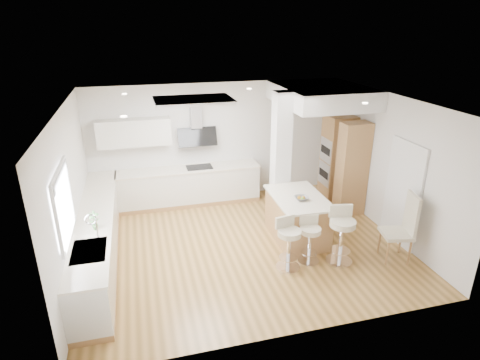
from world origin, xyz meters
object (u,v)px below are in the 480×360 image
object	(u,v)px
dining_chair	(404,225)
bar_stool_a	(288,241)
peninsula	(297,217)
bar_stool_c	(341,232)
bar_stool_b	(310,237)

from	to	relation	value
dining_chair	bar_stool_a	bearing A→B (deg)	-174.55
peninsula	bar_stool_c	xyz separation A→B (m)	(0.42, -1.01, 0.14)
bar_stool_b	peninsula	bearing A→B (deg)	90.40
peninsula	bar_stool_b	size ratio (longest dim) A/B	1.72
bar_stool_b	dining_chair	bearing A→B (deg)	-3.99
bar_stool_b	dining_chair	world-z (taller)	dining_chair
bar_stool_a	dining_chair	xyz separation A→B (m)	(2.10, -0.26, 0.15)
peninsula	bar_stool_a	world-z (taller)	peninsula
peninsula	bar_stool_a	xyz separation A→B (m)	(-0.56, -0.96, 0.08)
peninsula	dining_chair	size ratio (longest dim) A/B	1.16
peninsula	bar_stool_c	size ratio (longest dim) A/B	1.41
bar_stool_b	bar_stool_c	bearing A→B (deg)	-7.08
peninsula	dining_chair	bearing A→B (deg)	-37.40
dining_chair	bar_stool_b	bearing A→B (deg)	-179.63
bar_stool_b	bar_stool_a	bearing A→B (deg)	-159.70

